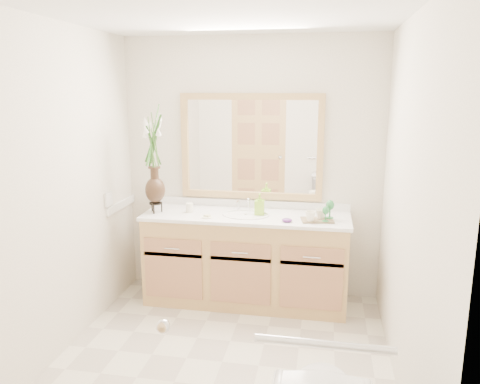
% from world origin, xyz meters
% --- Properties ---
extents(floor, '(2.60, 2.60, 0.00)m').
position_xyz_m(floor, '(0.00, 0.00, 0.00)').
color(floor, silver).
rests_on(floor, ground).
extents(ceiling, '(2.40, 2.60, 0.02)m').
position_xyz_m(ceiling, '(0.00, 0.00, 2.40)').
color(ceiling, white).
rests_on(ceiling, wall_back).
extents(wall_back, '(2.40, 0.02, 2.40)m').
position_xyz_m(wall_back, '(0.00, 1.30, 1.20)').
color(wall_back, white).
rests_on(wall_back, floor).
extents(wall_front, '(2.40, 0.02, 2.40)m').
position_xyz_m(wall_front, '(0.00, -1.30, 1.20)').
color(wall_front, white).
rests_on(wall_front, floor).
extents(wall_left, '(0.02, 2.60, 2.40)m').
position_xyz_m(wall_left, '(-1.20, 0.00, 1.20)').
color(wall_left, white).
rests_on(wall_left, floor).
extents(wall_right, '(0.02, 2.60, 2.40)m').
position_xyz_m(wall_right, '(1.20, 0.00, 1.20)').
color(wall_right, white).
rests_on(wall_right, floor).
extents(vanity, '(1.80, 0.55, 0.80)m').
position_xyz_m(vanity, '(0.00, 1.01, 0.40)').
color(vanity, tan).
rests_on(vanity, floor).
extents(counter, '(1.84, 0.57, 0.03)m').
position_xyz_m(counter, '(0.00, 1.01, 0.82)').
color(counter, white).
rests_on(counter, vanity).
extents(sink, '(0.38, 0.34, 0.23)m').
position_xyz_m(sink, '(0.00, 1.00, 0.78)').
color(sink, white).
rests_on(sink, counter).
extents(mirror, '(1.32, 0.04, 0.97)m').
position_xyz_m(mirror, '(0.00, 1.28, 1.41)').
color(mirror, white).
rests_on(mirror, wall_back).
extents(switch_plate, '(0.02, 0.12, 0.12)m').
position_xyz_m(switch_plate, '(-1.19, 0.76, 0.98)').
color(switch_plate, white).
rests_on(switch_plate, wall_left).
extents(door, '(0.80, 0.03, 2.00)m').
position_xyz_m(door, '(-0.30, -1.29, 1.00)').
color(door, tan).
rests_on(door, floor).
extents(grab_bar, '(0.55, 0.03, 0.03)m').
position_xyz_m(grab_bar, '(0.70, -1.27, 0.95)').
color(grab_bar, silver).
rests_on(grab_bar, wall_front).
extents(flower_vase, '(0.21, 0.21, 0.87)m').
position_xyz_m(flower_vase, '(-0.82, 0.95, 1.42)').
color(flower_vase, black).
rests_on(flower_vase, counter).
extents(tumbler, '(0.07, 0.07, 0.08)m').
position_xyz_m(tumbler, '(-0.52, 1.00, 0.87)').
color(tumbler, white).
rests_on(tumbler, counter).
extents(soap_dish, '(0.09, 0.09, 0.03)m').
position_xyz_m(soap_dish, '(-0.31, 0.85, 0.84)').
color(soap_dish, white).
rests_on(soap_dish, counter).
extents(soap_bottle, '(0.08, 0.08, 0.17)m').
position_xyz_m(soap_bottle, '(0.12, 1.04, 0.92)').
color(soap_bottle, '#91CF30').
rests_on(soap_bottle, counter).
extents(purple_dish, '(0.10, 0.09, 0.03)m').
position_xyz_m(purple_dish, '(0.38, 0.84, 0.85)').
color(purple_dish, '#592672').
rests_on(purple_dish, counter).
extents(tray, '(0.29, 0.22, 0.01)m').
position_xyz_m(tray, '(0.63, 0.93, 0.84)').
color(tray, brown).
rests_on(tray, counter).
extents(mug_left, '(0.11, 0.11, 0.09)m').
position_xyz_m(mug_left, '(0.57, 0.87, 0.89)').
color(mug_left, white).
rests_on(mug_left, tray).
extents(mug_right, '(0.12, 0.12, 0.09)m').
position_xyz_m(mug_right, '(0.66, 0.96, 0.89)').
color(mug_right, white).
rests_on(mug_right, tray).
extents(goblet_front, '(0.06, 0.06, 0.13)m').
position_xyz_m(goblet_front, '(0.70, 0.88, 0.93)').
color(goblet_front, '#297B3C').
rests_on(goblet_front, tray).
extents(goblet_back, '(0.07, 0.07, 0.16)m').
position_xyz_m(goblet_back, '(0.73, 0.98, 0.95)').
color(goblet_back, '#297B3C').
rests_on(goblet_back, tray).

